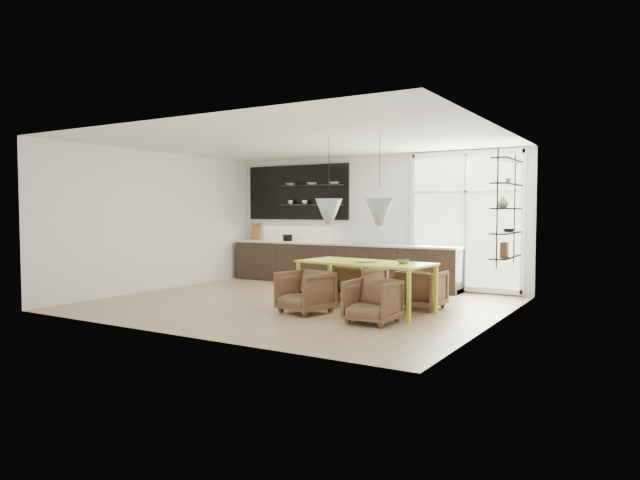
{
  "coord_description": "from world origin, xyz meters",
  "views": [
    {
      "loc": [
        5.61,
        -8.46,
        1.68
      ],
      "look_at": [
        0.12,
        0.6,
        1.12
      ],
      "focal_mm": 32.0,
      "sensor_mm": 36.0,
      "label": 1
    }
  ],
  "objects_px": {
    "armchair_back_left": "(361,283)",
    "armchair_front_right": "(372,301)",
    "dining_table": "(365,265)",
    "armchair_front_left": "(305,292)",
    "armchair_back_right": "(421,289)",
    "wire_stool": "(311,286)"
  },
  "relations": [
    {
      "from": "dining_table",
      "to": "armchair_front_right",
      "type": "distance_m",
      "value": 1.16
    },
    {
      "from": "armchair_back_right",
      "to": "armchair_front_right",
      "type": "height_order",
      "value": "armchair_back_right"
    },
    {
      "from": "dining_table",
      "to": "armchair_front_left",
      "type": "distance_m",
      "value": 1.1
    },
    {
      "from": "armchair_back_left",
      "to": "armchair_front_right",
      "type": "relative_size",
      "value": 1.02
    },
    {
      "from": "armchair_back_right",
      "to": "armchair_front_left",
      "type": "height_order",
      "value": "armchair_front_left"
    },
    {
      "from": "armchair_front_left",
      "to": "armchair_back_right",
      "type": "bearing_deg",
      "value": 57.54
    },
    {
      "from": "armchair_back_left",
      "to": "wire_stool",
      "type": "height_order",
      "value": "armchair_back_left"
    },
    {
      "from": "wire_stool",
      "to": "armchair_front_right",
      "type": "bearing_deg",
      "value": -33.22
    },
    {
      "from": "armchair_front_left",
      "to": "armchair_front_right",
      "type": "height_order",
      "value": "armchair_front_left"
    },
    {
      "from": "dining_table",
      "to": "wire_stool",
      "type": "distance_m",
      "value": 1.38
    },
    {
      "from": "armchair_back_left",
      "to": "armchair_back_right",
      "type": "relative_size",
      "value": 1.0
    },
    {
      "from": "armchair_back_left",
      "to": "wire_stool",
      "type": "bearing_deg",
      "value": 50.43
    },
    {
      "from": "armchair_front_right",
      "to": "wire_stool",
      "type": "height_order",
      "value": "armchair_front_right"
    },
    {
      "from": "armchair_back_left",
      "to": "wire_stool",
      "type": "relative_size",
      "value": 1.66
    },
    {
      "from": "dining_table",
      "to": "armchair_back_right",
      "type": "xyz_separation_m",
      "value": [
        0.74,
        0.66,
        -0.43
      ]
    },
    {
      "from": "armchair_front_left",
      "to": "wire_stool",
      "type": "bearing_deg",
      "value": 132.14
    },
    {
      "from": "armchair_front_right",
      "to": "armchair_back_right",
      "type": "bearing_deg",
      "value": 85.6
    },
    {
      "from": "armchair_back_left",
      "to": "armchair_front_left",
      "type": "height_order",
      "value": "armchair_front_left"
    },
    {
      "from": "armchair_back_right",
      "to": "armchair_front_left",
      "type": "bearing_deg",
      "value": 46.71
    },
    {
      "from": "armchair_back_left",
      "to": "armchair_front_right",
      "type": "xyz_separation_m",
      "value": [
        1.05,
        -1.7,
        -0.01
      ]
    },
    {
      "from": "armchair_back_left",
      "to": "armchair_front_right",
      "type": "height_order",
      "value": "armchair_back_left"
    },
    {
      "from": "armchair_back_left",
      "to": "armchair_front_left",
      "type": "distance_m",
      "value": 1.53
    }
  ]
}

